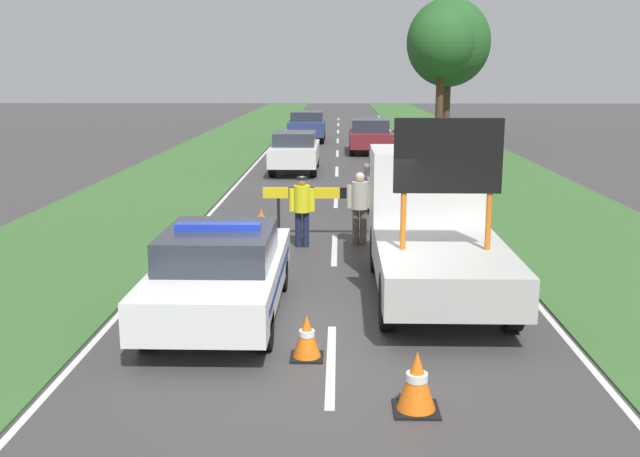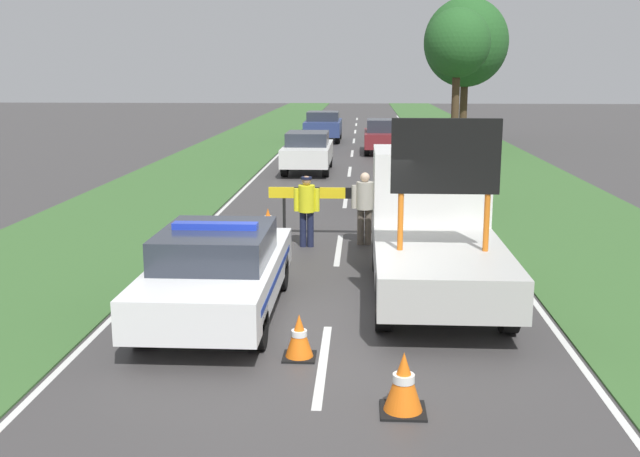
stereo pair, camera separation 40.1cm
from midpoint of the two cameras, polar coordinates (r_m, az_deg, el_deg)
name	(u,v)px [view 2 (the right image)]	position (r m, az deg, el deg)	size (l,w,h in m)	color
ground_plane	(328,329)	(11.40, 1.60, -7.67)	(160.00, 160.00, 0.00)	#3D3A3A
lane_markings	(350,167)	(30.37, 2.70, 4.69)	(6.94, 70.95, 0.01)	silver
grass_verge_left	(209,164)	(31.59, -8.12, 4.89)	(4.79, 120.00, 0.03)	#38602D
grass_verge_right	(495,166)	(31.47, 13.58, 4.65)	(4.79, 120.00, 0.03)	#38602D
police_car	(218,270)	(11.90, -6.81, -3.17)	(1.89, 4.79, 1.53)	white
work_truck	(433,224)	(13.44, 9.46, 0.31)	(2.09, 5.36, 3.12)	white
road_barrier	(345,196)	(17.26, 2.61, 2.49)	(3.55, 0.08, 1.19)	black
police_officer	(307,205)	(16.40, -0.32, 1.81)	(0.57, 0.36, 1.58)	#191E38
pedestrian_civilian	(365,203)	(16.63, 4.11, 1.98)	(0.59, 0.37, 1.63)	brown
traffic_cone_near_police	(404,383)	(8.73, 7.72, -11.56)	(0.52, 0.52, 0.72)	black
traffic_cone_centre_front	(299,336)	(10.20, -0.46, -8.23)	(0.45, 0.45, 0.62)	black
traffic_cone_near_truck	(390,241)	(15.90, 6.10, -0.99)	(0.42, 0.42, 0.58)	black
traffic_cone_behind_barrier	(268,219)	(18.39, -3.36, 0.73)	(0.37, 0.37, 0.52)	black
queued_car_suv_grey	(408,178)	(22.12, 7.22, 3.84)	(1.89, 4.24, 1.43)	slate
queued_car_van_white	(308,151)	(28.87, -0.54, 5.94)	(1.76, 4.56, 1.54)	silver
queued_car_wagon_maroon	(385,136)	(35.76, 5.29, 7.05)	(1.93, 4.18, 1.59)	maroon
queued_car_hatch_blue	(323,126)	(41.60, 0.53, 7.84)	(1.94, 4.36, 1.64)	navy
roadside_tree_near_left	(466,43)	(43.17, 11.33, 13.72)	(4.62, 4.62, 7.79)	#42301E
roadside_tree_near_right	(458,44)	(37.35, 10.75, 13.65)	(3.13, 3.13, 6.78)	#42301E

